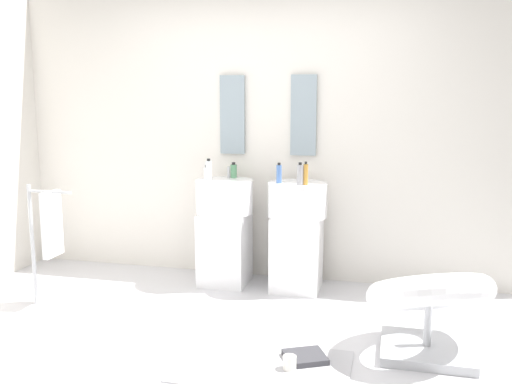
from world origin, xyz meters
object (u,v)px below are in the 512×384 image
at_px(pedestal_sink_right, 297,232).
at_px(soap_bottle_grey, 300,175).
at_px(magazine_charcoal, 305,357).
at_px(soap_bottle_clear, 209,170).
at_px(soap_bottle_amber, 306,174).
at_px(soap_bottle_green, 234,171).
at_px(pedestal_sink_left, 225,227).
at_px(lounge_chair, 429,301).
at_px(soap_bottle_white, 207,173).
at_px(soap_bottle_blue, 279,174).
at_px(towel_rack, 49,227).
at_px(coffee_mug, 290,363).

xyz_separation_m(pedestal_sink_right, soap_bottle_grey, (0.04, -0.11, 0.50)).
height_order(magazine_charcoal, soap_bottle_clear, soap_bottle_clear).
bearing_deg(soap_bottle_amber, soap_bottle_green, 159.42).
distance_m(pedestal_sink_left, lounge_chair, 1.92).
bearing_deg(pedestal_sink_left, soap_bottle_green, 75.14).
xyz_separation_m(magazine_charcoal, soap_bottle_amber, (-0.19, 1.18, 0.97)).
bearing_deg(soap_bottle_white, soap_bottle_clear, -27.07).
bearing_deg(soap_bottle_green, pedestal_sink_left, -104.86).
height_order(pedestal_sink_right, soap_bottle_blue, soap_bottle_blue).
height_order(soap_bottle_grey, soap_bottle_amber, soap_bottle_amber).
distance_m(pedestal_sink_left, towel_rack, 1.42).
bearing_deg(coffee_mug, towel_rack, 163.43).
bearing_deg(coffee_mug, pedestal_sink_right, 98.04).
xyz_separation_m(lounge_chair, soap_bottle_grey, (-0.96, 0.89, 0.64)).
bearing_deg(soap_bottle_blue, magazine_charcoal, -71.20).
bearing_deg(coffee_mug, soap_bottle_blue, 104.23).
height_order(magazine_charcoal, coffee_mug, coffee_mug).
bearing_deg(soap_bottle_grey, pedestal_sink_left, 170.27).
height_order(soap_bottle_grey, soap_bottle_white, soap_bottle_grey).
height_order(soap_bottle_white, soap_bottle_amber, soap_bottle_amber).
distance_m(pedestal_sink_left, magazine_charcoal, 1.63).
bearing_deg(pedestal_sink_right, magazine_charcoal, -78.03).
bearing_deg(pedestal_sink_left, coffee_mug, -59.65).
xyz_separation_m(soap_bottle_green, soap_bottle_grey, (0.63, -0.27, 0.02)).
xyz_separation_m(pedestal_sink_right, soap_bottle_green, (-0.59, 0.15, 0.47)).
bearing_deg(soap_bottle_blue, pedestal_sink_left, 173.36).
relative_size(coffee_mug, soap_bottle_clear, 0.45).
bearing_deg(soap_bottle_amber, soap_bottle_clear, 174.86).
bearing_deg(soap_bottle_grey, magazine_charcoal, -78.68).
xyz_separation_m(lounge_chair, towel_rack, (-2.77, 0.17, 0.28)).
distance_m(soap_bottle_green, soap_bottle_amber, 0.72).
relative_size(magazine_charcoal, coffee_mug, 2.98).
bearing_deg(soap_bottle_clear, soap_bottle_green, 46.27).
xyz_separation_m(pedestal_sink_right, soap_bottle_clear, (-0.76, -0.02, 0.50)).
relative_size(soap_bottle_grey, soap_bottle_blue, 1.08).
height_order(towel_rack, soap_bottle_grey, soap_bottle_grey).
xyz_separation_m(pedestal_sink_left, lounge_chair, (1.63, -1.00, -0.15)).
xyz_separation_m(pedestal_sink_left, pedestal_sink_right, (0.63, 0.00, 0.00)).
xyz_separation_m(soap_bottle_white, soap_bottle_clear, (0.02, -0.01, 0.03)).
distance_m(towel_rack, soap_bottle_grey, 1.98).
xyz_separation_m(pedestal_sink_right, towel_rack, (-1.77, -0.83, 0.13)).
bearing_deg(soap_bottle_clear, magazine_charcoal, -50.64).
bearing_deg(soap_bottle_white, pedestal_sink_right, 0.94).
distance_m(coffee_mug, soap_bottle_clear, 1.94).
distance_m(soap_bottle_green, soap_bottle_blue, 0.49).
bearing_deg(towel_rack, coffee_mug, -16.57).
xyz_separation_m(coffee_mug, soap_bottle_white, (-0.98, 1.41, 0.91)).
bearing_deg(soap_bottle_amber, soap_bottle_white, 174.25).
bearing_deg(soap_bottle_grey, pedestal_sink_right, 108.33).
xyz_separation_m(lounge_chair, soap_bottle_amber, (-0.92, 0.90, 0.65)).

